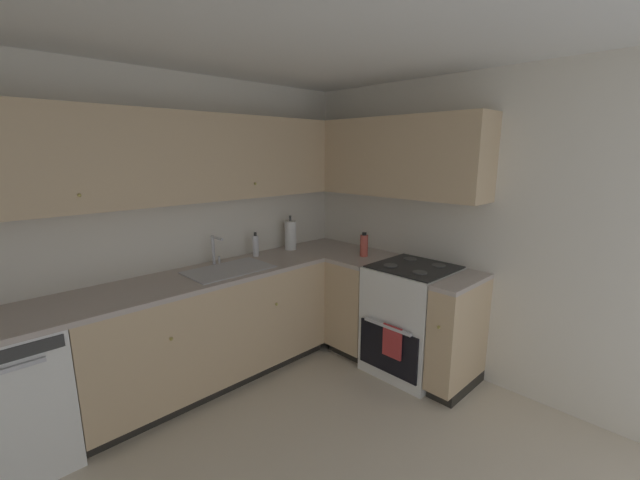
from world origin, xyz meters
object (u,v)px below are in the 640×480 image
(soap_bottle, at_px, (256,246))
(paper_towel_roll, at_px, (290,235))
(oven_range, at_px, (412,318))
(dishwasher, at_px, (5,400))
(oil_bottle, at_px, (364,245))

(soap_bottle, xyz_separation_m, paper_towel_roll, (0.39, -0.02, 0.04))
(oven_range, height_order, paper_towel_roll, paper_towel_roll)
(dishwasher, height_order, soap_bottle, soap_bottle)
(oven_range, xyz_separation_m, paper_towel_roll, (-0.32, 1.18, 0.58))
(soap_bottle, bearing_deg, oven_range, -59.20)
(oil_bottle, bearing_deg, paper_towel_roll, 114.74)
(soap_bottle, bearing_deg, paper_towel_roll, -2.92)
(paper_towel_roll, relative_size, oil_bottle, 1.55)
(oven_range, bearing_deg, dishwasher, 158.68)
(oven_range, height_order, oil_bottle, oil_bottle)
(dishwasher, xyz_separation_m, oil_bottle, (2.59, -0.50, 0.57))
(dishwasher, distance_m, soap_bottle, 1.98)
(dishwasher, bearing_deg, paper_towel_roll, 4.03)
(dishwasher, relative_size, oven_range, 0.82)
(dishwasher, distance_m, oven_range, 2.80)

